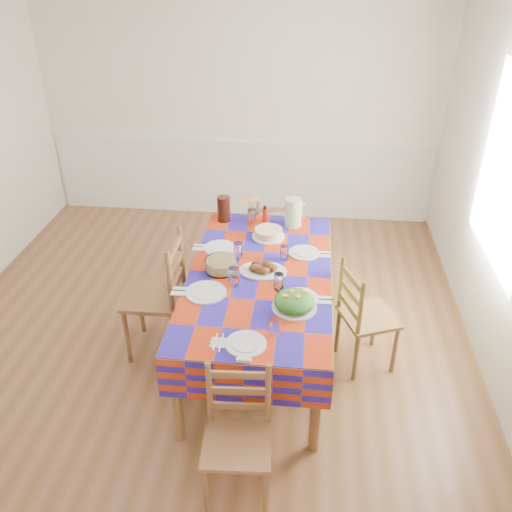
{
  "coord_description": "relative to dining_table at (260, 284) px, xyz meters",
  "views": [
    {
      "loc": [
        0.82,
        -3.49,
        2.96
      ],
      "look_at": [
        0.46,
        -0.06,
        0.91
      ],
      "focal_mm": 38.0,
      "sensor_mm": 36.0,
      "label": 1
    }
  ],
  "objects": [
    {
      "name": "room",
      "position": [
        -0.49,
        0.1,
        0.66
      ],
      "size": [
        4.58,
        5.08,
        2.78
      ],
      "color": "brown",
      "rests_on": "ground"
    },
    {
      "name": "wainscot",
      "position": [
        -0.49,
        2.58,
        -0.2
      ],
      "size": [
        4.41,
        0.06,
        0.92
      ],
      "color": "white",
      "rests_on": "room"
    },
    {
      "name": "window_right",
      "position": [
        1.74,
        0.4,
        0.81
      ],
      "size": [
        0.0,
        1.4,
        1.4
      ],
      "primitive_type": "plane",
      "rotation": [
        0.0,
        -1.57,
        0.0
      ],
      "color": "white",
      "rests_on": "room"
    },
    {
      "name": "dining_table",
      "position": [
        0.0,
        0.0,
        0.0
      ],
      "size": [
        1.07,
        1.99,
        0.78
      ],
      "color": "brown",
      "rests_on": "room"
    },
    {
      "name": "setting_near_head",
      "position": [
        0.05,
        -0.78,
        0.11
      ],
      "size": [
        0.42,
        0.28,
        0.12
      ],
      "color": "silver",
      "rests_on": "dining_table"
    },
    {
      "name": "setting_left_near",
      "position": [
        -0.3,
        -0.24,
        0.12
      ],
      "size": [
        0.53,
        0.32,
        0.14
      ],
      "rotation": [
        0.0,
        0.0,
        1.57
      ],
      "color": "silver",
      "rests_on": "dining_table"
    },
    {
      "name": "setting_left_far",
      "position": [
        -0.3,
        0.3,
        0.11
      ],
      "size": [
        0.47,
        0.28,
        0.13
      ],
      "rotation": [
        0.0,
        0.0,
        1.57
      ],
      "color": "silver",
      "rests_on": "dining_table"
    },
    {
      "name": "setting_right_near",
      "position": [
        0.26,
        -0.25,
        0.11
      ],
      "size": [
        0.48,
        0.28,
        0.12
      ],
      "rotation": [
        0.0,
        0.0,
        -1.57
      ],
      "color": "silver",
      "rests_on": "dining_table"
    },
    {
      "name": "setting_right_far",
      "position": [
        0.27,
        0.3,
        0.11
      ],
      "size": [
        0.46,
        0.27,
        0.12
      ],
      "rotation": [
        0.0,
        0.0,
        -1.57
      ],
      "color": "silver",
      "rests_on": "dining_table"
    },
    {
      "name": "meat_platter",
      "position": [
        0.02,
        0.03,
        0.11
      ],
      "size": [
        0.36,
        0.26,
        0.07
      ],
      "color": "silver",
      "rests_on": "dining_table"
    },
    {
      "name": "salad_platter",
      "position": [
        0.28,
        -0.4,
        0.14
      ],
      "size": [
        0.31,
        0.31,
        0.13
      ],
      "color": "silver",
      "rests_on": "dining_table"
    },
    {
      "name": "pasta_bowl",
      "position": [
        -0.29,
        0.03,
        0.13
      ],
      "size": [
        0.25,
        0.25,
        0.09
      ],
      "color": "white",
      "rests_on": "dining_table"
    },
    {
      "name": "cake",
      "position": [
        0.02,
        0.58,
        0.12
      ],
      "size": [
        0.28,
        0.28,
        0.08
      ],
      "color": "silver",
      "rests_on": "dining_table"
    },
    {
      "name": "serving_utensils",
      "position": [
        0.14,
        -0.09,
        0.09
      ],
      "size": [
        0.13,
        0.28,
        0.01
      ],
      "color": "black",
      "rests_on": "dining_table"
    },
    {
      "name": "flower_vase",
      "position": [
        -0.15,
        0.83,
        0.19
      ],
      "size": [
        0.16,
        0.13,
        0.25
      ],
      "color": "white",
      "rests_on": "dining_table"
    },
    {
      "name": "hot_sauce",
      "position": [
        -0.04,
        0.86,
        0.16
      ],
      "size": [
        0.04,
        0.04,
        0.15
      ],
      "primitive_type": "cylinder",
      "color": "red",
      "rests_on": "dining_table"
    },
    {
      "name": "green_pitcher",
      "position": [
        0.21,
        0.82,
        0.21
      ],
      "size": [
        0.15,
        0.15,
        0.25
      ],
      "primitive_type": "cylinder",
      "color": "#AACE91",
      "rests_on": "dining_table"
    },
    {
      "name": "tea_pitcher",
      "position": [
        -0.4,
        0.85,
        0.2
      ],
      "size": [
        0.11,
        0.11,
        0.23
      ],
      "primitive_type": "cylinder",
      "color": "black",
      "rests_on": "dining_table"
    },
    {
      "name": "name_card",
      "position": [
        0.0,
        -0.97,
        0.1
      ],
      "size": [
        0.09,
        0.03,
        0.02
      ],
      "primitive_type": "cube",
      "color": "silver",
      "rests_on": "dining_table"
    },
    {
      "name": "chair_near",
      "position": [
        -0.0,
        -1.26,
        -0.25
      ],
      "size": [
        0.42,
        0.4,
        0.9
      ],
      "rotation": [
        0.0,
        0.0,
        0.06
      ],
      "color": "brown",
      "rests_on": "room"
    },
    {
      "name": "chair_far",
      "position": [
        0.01,
        1.26,
        -0.27
      ],
      "size": [
        0.44,
        0.42,
        0.84
      ],
      "rotation": [
        0.0,
        0.0,
        3.34
      ],
      "color": "brown",
      "rests_on": "room"
    },
    {
      "name": "chair_left",
      "position": [
        -0.79,
        0.0,
        -0.17
      ],
      "size": [
        0.45,
        0.47,
        1.05
      ],
      "rotation": [
        0.0,
        0.0,
        -1.56
      ],
      "color": "brown",
      "rests_on": "room"
    },
    {
      "name": "chair_right",
      "position": [
        0.8,
        -0.02,
        -0.24
      ],
      "size": [
        0.5,
        0.51,
        0.91
      ],
      "rotation": [
        0.0,
        0.0,
        1.95
      ],
      "color": "brown",
      "rests_on": "room"
    }
  ]
}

